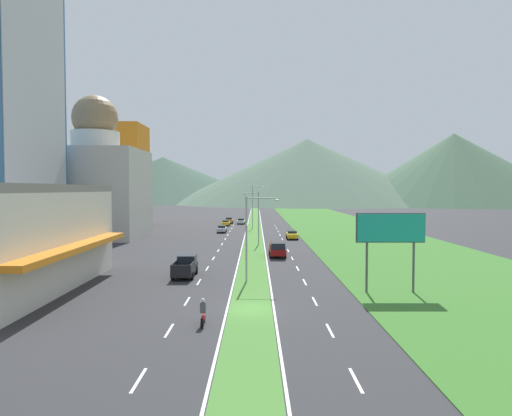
{
  "coord_description": "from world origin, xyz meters",
  "views": [
    {
      "loc": [
        0.41,
        -33.47,
        8.98
      ],
      "look_at": [
        0.66,
        54.58,
        5.28
      ],
      "focal_mm": 31.92,
      "sensor_mm": 36.0,
      "label": 1
    }
  ],
  "objects_px": {
    "car_2": "(291,235)",
    "billboard_roadside": "(389,232)",
    "car_4": "(221,229)",
    "pickup_truck_0": "(276,249)",
    "street_lamp_near": "(249,232)",
    "pickup_truck_1": "(184,267)",
    "car_3": "(240,221)",
    "motorcycle_rider": "(202,314)",
    "street_lamp_far": "(252,204)",
    "car_0": "(228,220)",
    "car_1": "(225,223)",
    "street_lamp_mid": "(255,215)"
  },
  "relations": [
    {
      "from": "car_0",
      "to": "car_2",
      "type": "height_order",
      "value": "car_0"
    },
    {
      "from": "street_lamp_near",
      "to": "car_2",
      "type": "distance_m",
      "value": 38.62
    },
    {
      "from": "car_2",
      "to": "pickup_truck_1",
      "type": "bearing_deg",
      "value": -21.54
    },
    {
      "from": "billboard_roadside",
      "to": "motorcycle_rider",
      "type": "bearing_deg",
      "value": -148.45
    },
    {
      "from": "street_lamp_mid",
      "to": "car_2",
      "type": "distance_m",
      "value": 11.43
    },
    {
      "from": "car_3",
      "to": "car_2",
      "type": "bearing_deg",
      "value": -163.7
    },
    {
      "from": "car_2",
      "to": "pickup_truck_0",
      "type": "relative_size",
      "value": 0.82
    },
    {
      "from": "street_lamp_near",
      "to": "car_2",
      "type": "relative_size",
      "value": 1.86
    },
    {
      "from": "car_3",
      "to": "street_lamp_far",
      "type": "bearing_deg",
      "value": -167.15
    },
    {
      "from": "street_lamp_near",
      "to": "car_1",
      "type": "relative_size",
      "value": 1.72
    },
    {
      "from": "car_0",
      "to": "pickup_truck_0",
      "type": "height_order",
      "value": "pickup_truck_0"
    },
    {
      "from": "street_lamp_far",
      "to": "street_lamp_mid",
      "type": "bearing_deg",
      "value": -88.75
    },
    {
      "from": "car_4",
      "to": "motorcycle_rider",
      "type": "distance_m",
      "value": 64.09
    },
    {
      "from": "billboard_roadside",
      "to": "pickup_truck_1",
      "type": "xyz_separation_m",
      "value": [
        -18.83,
        7.62,
        -4.33
      ]
    },
    {
      "from": "car_1",
      "to": "pickup_truck_0",
      "type": "xyz_separation_m",
      "value": [
        10.17,
        -50.58,
        0.26
      ]
    },
    {
      "from": "street_lamp_far",
      "to": "car_3",
      "type": "height_order",
      "value": "street_lamp_far"
    },
    {
      "from": "street_lamp_near",
      "to": "billboard_roadside",
      "type": "height_order",
      "value": "street_lamp_near"
    },
    {
      "from": "street_lamp_mid",
      "to": "car_1",
      "type": "height_order",
      "value": "street_lamp_mid"
    },
    {
      "from": "car_4",
      "to": "pickup_truck_0",
      "type": "distance_m",
      "value": 35.08
    },
    {
      "from": "street_lamp_far",
      "to": "billboard_roadside",
      "type": "distance_m",
      "value": 64.22
    },
    {
      "from": "street_lamp_near",
      "to": "motorcycle_rider",
      "type": "distance_m",
      "value": 14.76
    },
    {
      "from": "street_lamp_far",
      "to": "motorcycle_rider",
      "type": "xyz_separation_m",
      "value": [
        -2.96,
        -72.31,
        -4.81
      ]
    },
    {
      "from": "car_4",
      "to": "motorcycle_rider",
      "type": "height_order",
      "value": "motorcycle_rider"
    },
    {
      "from": "street_lamp_far",
      "to": "pickup_truck_0",
      "type": "relative_size",
      "value": 1.8
    },
    {
      "from": "street_lamp_far",
      "to": "pickup_truck_0",
      "type": "bearing_deg",
      "value": -85.41
    },
    {
      "from": "car_2",
      "to": "car_4",
      "type": "bearing_deg",
      "value": -132.52
    },
    {
      "from": "street_lamp_far",
      "to": "billboard_roadside",
      "type": "relative_size",
      "value": 1.41
    },
    {
      "from": "billboard_roadside",
      "to": "pickup_truck_1",
      "type": "bearing_deg",
      "value": 157.98
    },
    {
      "from": "billboard_roadside",
      "to": "car_0",
      "type": "distance_m",
      "value": 81.48
    },
    {
      "from": "street_lamp_near",
      "to": "pickup_truck_1",
      "type": "distance_m",
      "value": 8.33
    },
    {
      "from": "street_lamp_near",
      "to": "car_3",
      "type": "relative_size",
      "value": 1.75
    },
    {
      "from": "street_lamp_near",
      "to": "pickup_truck_1",
      "type": "bearing_deg",
      "value": 156.13
    },
    {
      "from": "car_4",
      "to": "pickup_truck_1",
      "type": "xyz_separation_m",
      "value": [
        -0.25,
        -47.14,
        0.23
      ]
    },
    {
      "from": "billboard_roadside",
      "to": "pickup_truck_0",
      "type": "xyz_separation_m",
      "value": [
        -8.71,
        21.09,
        -4.33
      ]
    },
    {
      "from": "street_lamp_far",
      "to": "car_3",
      "type": "xyz_separation_m",
      "value": [
        -3.3,
        14.46,
        -4.82
      ]
    },
    {
      "from": "street_lamp_mid",
      "to": "car_1",
      "type": "distance_m",
      "value": 38.8
    },
    {
      "from": "car_0",
      "to": "car_2",
      "type": "distance_m",
      "value": 39.2
    },
    {
      "from": "street_lamp_mid",
      "to": "billboard_roadside",
      "type": "distance_m",
      "value": 35.71
    },
    {
      "from": "billboard_roadside",
      "to": "pickup_truck_0",
      "type": "bearing_deg",
      "value": 112.44
    },
    {
      "from": "street_lamp_far",
      "to": "car_0",
      "type": "xyz_separation_m",
      "value": [
        -6.5,
        16.13,
        -4.75
      ]
    },
    {
      "from": "street_lamp_mid",
      "to": "billboard_roadside",
      "type": "bearing_deg",
      "value": -71.31
    },
    {
      "from": "car_3",
      "to": "motorcycle_rider",
      "type": "height_order",
      "value": "motorcycle_rider"
    },
    {
      "from": "car_0",
      "to": "car_1",
      "type": "bearing_deg",
      "value": 177.7
    },
    {
      "from": "pickup_truck_1",
      "to": "motorcycle_rider",
      "type": "xyz_separation_m",
      "value": [
        3.78,
        -16.85,
        -0.24
      ]
    },
    {
      "from": "street_lamp_mid",
      "to": "car_2",
      "type": "bearing_deg",
      "value": 53.52
    },
    {
      "from": "car_3",
      "to": "car_0",
      "type": "bearing_deg",
      "value": 62.48
    },
    {
      "from": "car_2",
      "to": "billboard_roadside",
      "type": "bearing_deg",
      "value": 6.86
    },
    {
      "from": "street_lamp_far",
      "to": "pickup_truck_1",
      "type": "distance_m",
      "value": 56.05
    },
    {
      "from": "car_0",
      "to": "motorcycle_rider",
      "type": "bearing_deg",
      "value": -177.71
    },
    {
      "from": "street_lamp_mid",
      "to": "street_lamp_far",
      "type": "distance_m",
      "value": 29.26
    }
  ]
}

